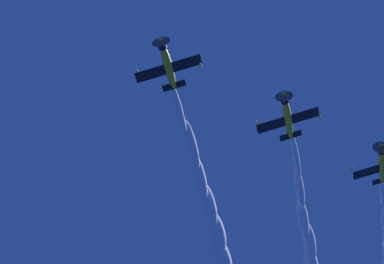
% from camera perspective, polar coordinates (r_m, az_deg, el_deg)
% --- Properties ---
extents(airplane_lead, '(7.64, 8.46, 2.90)m').
position_cam_1_polar(airplane_lead, '(77.99, -2.21, 6.11)').
color(airplane_lead, gold).
extents(airplane_left_wingman, '(7.64, 8.47, 2.82)m').
position_cam_1_polar(airplane_left_wingman, '(83.01, 8.66, 1.36)').
color(airplane_left_wingman, gold).
extents(airplane_right_wingman, '(7.62, 8.49, 3.22)m').
position_cam_1_polar(airplane_right_wingman, '(92.01, 16.84, -2.84)').
color(airplane_right_wingman, gold).
extents(smoke_trail_lead, '(37.59, 8.25, 4.65)m').
position_cam_1_polar(smoke_trail_lead, '(95.25, 1.90, -7.96)').
color(smoke_trail_lead, white).
extents(smoke_trail_left_wingman, '(37.30, 8.25, 4.46)m').
position_cam_1_polar(smoke_trail_left_wingman, '(102.39, 10.71, -10.94)').
color(smoke_trail_left_wingman, white).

